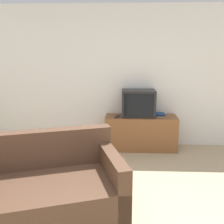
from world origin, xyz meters
TOP-DOWN VIEW (x-y plane):
  - wall_back at (0.00, 3.03)m, footprint 9.00×0.06m
  - tv_stand at (0.29, 2.75)m, footprint 1.30×0.45m
  - television at (0.24, 2.79)m, footprint 0.60×0.39m
  - couch at (-0.89, 0.57)m, footprint 1.87×1.40m
  - book_stack at (0.64, 2.79)m, footprint 0.16×0.23m
  - remote_on_stand at (-0.15, 2.68)m, footprint 0.09×0.20m

SIDE VIEW (x-z plane):
  - couch at x=-0.89m, z-range -0.15..0.76m
  - tv_stand at x=0.29m, z-range 0.00..0.62m
  - remote_on_stand at x=-0.15m, z-range 0.62..0.64m
  - book_stack at x=0.64m, z-range 0.62..0.68m
  - television at x=0.24m, z-range 0.62..1.10m
  - wall_back at x=0.00m, z-range 0.00..2.60m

